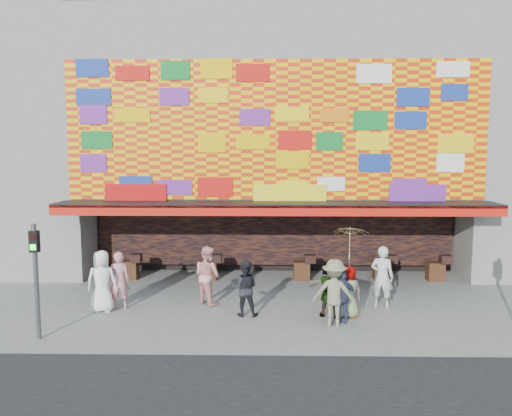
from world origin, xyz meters
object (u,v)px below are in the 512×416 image
at_px(signal_left, 36,268).
at_px(ped_c, 245,288).
at_px(ped_f, 330,288).
at_px(ped_h, 382,277).
at_px(ped_d, 334,293).
at_px(ped_e, 342,297).
at_px(ped_i, 207,275).
at_px(ped_g, 349,292).
at_px(ped_a, 102,281).
at_px(parasol, 350,243).
at_px(ped_b, 119,280).

distance_m(signal_left, ped_c, 5.68).
bearing_deg(ped_f, ped_h, -135.85).
height_order(ped_d, ped_h, ped_h).
xyz_separation_m(ped_e, ped_i, (-3.99, 1.78, 0.16)).
distance_m(ped_g, ped_h, 1.56).
relative_size(ped_e, ped_f, 0.90).
height_order(ped_a, parasol, parasol).
bearing_deg(ped_e, ped_c, -41.32).
bearing_deg(ped_h, ped_i, 21.25).
bearing_deg(ped_d, ped_b, 2.98).
distance_m(ped_a, ped_d, 6.91).
xyz_separation_m(ped_d, ped_e, (0.24, 0.12, -0.17)).
height_order(ped_b, parasol, parasol).
xyz_separation_m(ped_b, ped_g, (6.92, -0.70, -0.13)).
bearing_deg(ped_b, ped_h, 170.73).
xyz_separation_m(signal_left, ped_e, (7.99, 1.29, -1.10)).
relative_size(ped_d, ped_f, 1.10).
xyz_separation_m(ped_g, ped_h, (1.18, 1.00, 0.20)).
bearing_deg(ped_h, ped_g, 63.93).
height_order(ped_a, ped_d, ped_a).
distance_m(ped_a, ped_f, 6.81).
xyz_separation_m(ped_b, ped_d, (6.40, -1.38, 0.04)).
bearing_deg(ped_d, ped_h, -120.31).
distance_m(ped_a, ped_i, 3.19).
bearing_deg(ped_a, signal_left, 65.37).
relative_size(ped_e, parasol, 0.79).
height_order(ped_b, ped_g, ped_b).
height_order(ped_e, ped_h, ped_h).
relative_size(ped_g, ped_h, 0.79).
bearing_deg(ped_a, ped_b, -145.61).
xyz_separation_m(ped_d, ped_g, (0.52, 0.67, -0.17)).
relative_size(ped_a, parasol, 0.97).
relative_size(signal_left, ped_i, 1.62).
distance_m(ped_h, parasol, 1.97).
bearing_deg(signal_left, ped_h, 16.74).
height_order(ped_b, ped_f, ped_b).
bearing_deg(ped_e, ped_d, -0.66).
bearing_deg(ped_h, parasol, 63.93).
bearing_deg(ped_g, ped_i, -28.55).
distance_m(signal_left, ped_b, 3.04).
bearing_deg(ped_i, ped_h, -140.66).
distance_m(ped_h, ped_i, 5.45).
bearing_deg(ped_c, ped_a, -0.63).
bearing_deg(ped_d, ped_f, -73.04).
relative_size(ped_c, ped_h, 0.86).
height_order(ped_b, ped_i, ped_i).
bearing_deg(ped_c, ped_d, 165.53).
relative_size(ped_a, ped_i, 1.01).
bearing_deg(parasol, ped_e, -116.65).
relative_size(ped_c, ped_d, 0.89).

